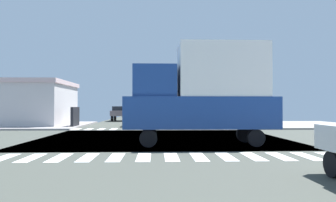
{
  "coord_description": "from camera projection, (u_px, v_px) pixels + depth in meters",
  "views": [
    {
      "loc": [
        -0.32,
        -18.84,
        1.82
      ],
      "look_at": [
        0.79,
        9.84,
        2.34
      ],
      "focal_mm": 34.07,
      "sensor_mm": 36.0,
      "label": 1
    }
  ],
  "objects": [
    {
      "name": "box_truck_crossing_1",
      "position": [
        204.0,
        91.0,
        15.43
      ],
      "size": [
        7.2,
        2.4,
        4.85
      ],
      "rotation": [
        0.0,
        0.0,
        1.57
      ],
      "color": "black",
      "rests_on": "ground"
    },
    {
      "name": "sidewalk_corner_nw",
      "position": [
        23.0,
        125.0,
        30.29
      ],
      "size": [
        12.0,
        12.0,
        0.14
      ],
      "color": "gray",
      "rests_on": "ground"
    },
    {
      "name": "traffic_signal_mast",
      "position": [
        237.0,
        69.0,
        26.28
      ],
      "size": [
        6.0,
        0.55,
        6.77
      ],
      "color": "gray",
      "rests_on": "ground"
    },
    {
      "name": "street_lamp",
      "position": [
        234.0,
        82.0,
        33.52
      ],
      "size": [
        1.78,
        0.32,
        7.32
      ],
      "color": "gray",
      "rests_on": "ground"
    },
    {
      "name": "sedan_middle_4",
      "position": [
        138.0,
        114.0,
        30.37
      ],
      "size": [
        1.8,
        4.3,
        1.88
      ],
      "rotation": [
        0.0,
        0.0,
        3.14
      ],
      "color": "black",
      "rests_on": "ground"
    },
    {
      "name": "crosswalk_far",
      "position": [
        157.0,
        129.0,
        26.08
      ],
      "size": [
        13.5,
        2.0,
        0.01
      ],
      "color": "white",
      "rests_on": "ground"
    },
    {
      "name": "sidewalk_corner_ne",
      "position": [
        291.0,
        125.0,
        31.29
      ],
      "size": [
        12.0,
        12.0,
        0.14
      ],
      "color": "gray",
      "rests_on": "ground"
    },
    {
      "name": "sedan_trailing_3",
      "position": [
        119.0,
        112.0,
        40.85
      ],
      "size": [
        1.8,
        4.3,
        1.88
      ],
      "rotation": [
        0.0,
        0.0,
        3.14
      ],
      "color": "black",
      "rests_on": "ground"
    },
    {
      "name": "suv_farside_1",
      "position": [
        142.0,
        110.0,
        37.94
      ],
      "size": [
        1.96,
        4.6,
        2.34
      ],
      "rotation": [
        0.0,
        0.0,
        3.14
      ],
      "color": "black",
      "rests_on": "ground"
    },
    {
      "name": "sedan_outer_5",
      "position": [
        130.0,
        111.0,
        58.93
      ],
      "size": [
        1.8,
        4.3,
        1.88
      ],
      "rotation": [
        0.0,
        0.0,
        3.14
      ],
      "color": "black",
      "rests_on": "ground"
    },
    {
      "name": "ground",
      "position": [
        161.0,
        138.0,
        18.8
      ],
      "size": [
        90.0,
        90.0,
        0.05
      ],
      "color": "#3F433C"
    },
    {
      "name": "crosswalk_near",
      "position": [
        158.0,
        157.0,
        11.49
      ],
      "size": [
        13.5,
        2.0,
        0.01
      ],
      "color": "white",
      "rests_on": "ground"
    }
  ]
}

